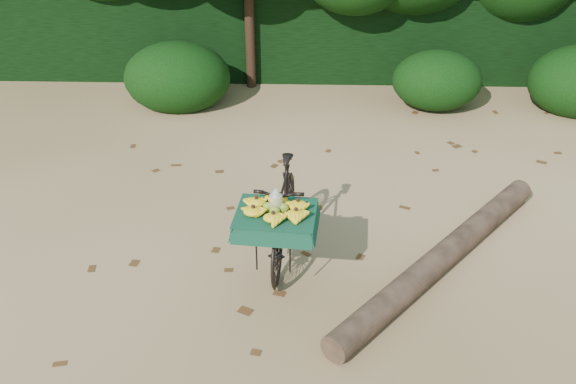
{
  "coord_description": "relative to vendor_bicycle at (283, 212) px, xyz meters",
  "views": [
    {
      "loc": [
        -0.73,
        -5.82,
        4.08
      ],
      "look_at": [
        -0.91,
        -0.38,
        0.93
      ],
      "focal_mm": 38.0,
      "sensor_mm": 36.0,
      "label": 1
    }
  ],
  "objects": [
    {
      "name": "ground",
      "position": [
        0.97,
        0.18,
        -0.56
      ],
      "size": [
        80.0,
        80.0,
        0.0
      ],
      "primitive_type": "plane",
      "color": "tan",
      "rests_on": "ground"
    },
    {
      "name": "leaf_litter",
      "position": [
        0.97,
        0.83,
        -0.56
      ],
      "size": [
        7.0,
        7.3,
        0.01
      ],
      "primitive_type": null,
      "color": "#513115",
      "rests_on": "ground"
    },
    {
      "name": "vendor_bicycle",
      "position": [
        0.0,
        0.0,
        0.0
      ],
      "size": [
        0.84,
        1.89,
        1.1
      ],
      "rotation": [
        0.0,
        0.0,
        -0.09
      ],
      "color": "black",
      "rests_on": "ground"
    },
    {
      "name": "fallen_log",
      "position": [
        1.77,
        -0.16,
        -0.42
      ],
      "size": [
        2.75,
        3.16,
        0.28
      ],
      "primitive_type": "cylinder",
      "rotation": [
        1.57,
        0.0,
        -0.71
      ],
      "color": "brown",
      "rests_on": "ground"
    },
    {
      "name": "bush_clumps",
      "position": [
        1.47,
        4.48,
        -0.11
      ],
      "size": [
        8.8,
        1.7,
        0.9
      ],
      "primitive_type": null,
      "color": "black",
      "rests_on": "ground"
    },
    {
      "name": "hedge_backdrop",
      "position": [
        0.97,
        6.48,
        0.34
      ],
      "size": [
        26.0,
        1.8,
        1.8
      ],
      "primitive_type": "cube",
      "color": "black",
      "rests_on": "ground"
    }
  ]
}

